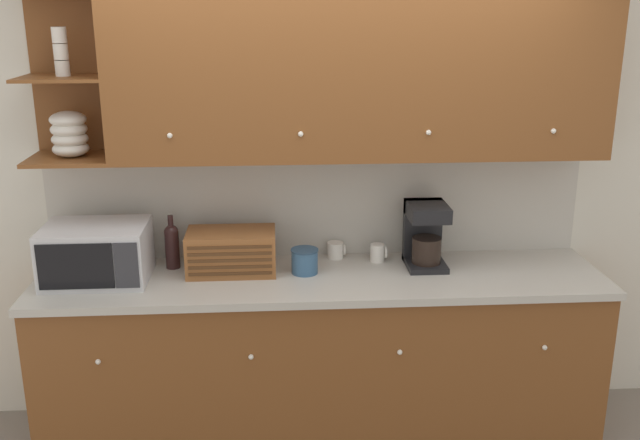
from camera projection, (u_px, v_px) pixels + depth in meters
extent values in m
plane|color=slate|center=(317.00, 400.00, 4.31)|extent=(24.00, 24.00, 0.00)
cube|color=beige|center=(317.00, 191.00, 3.96)|extent=(5.33, 0.06, 2.60)
cube|color=brown|center=(321.00, 359.00, 3.86)|extent=(2.93, 0.65, 0.90)
cube|color=#B7B2A8|center=(321.00, 279.00, 3.71)|extent=(2.95, 0.68, 0.04)
sphere|color=white|center=(98.00, 362.00, 3.42)|extent=(0.03, 0.03, 0.03)
sphere|color=white|center=(251.00, 357.00, 3.47)|extent=(0.03, 0.03, 0.03)
sphere|color=white|center=(400.00, 352.00, 3.51)|extent=(0.03, 0.03, 0.03)
sphere|color=white|center=(545.00, 348.00, 3.56)|extent=(0.03, 0.03, 0.03)
cube|color=#B7B2A8|center=(317.00, 203.00, 3.94)|extent=(2.93, 0.01, 0.60)
cube|color=brown|center=(361.00, 72.00, 3.57)|extent=(2.51, 0.37, 0.86)
cube|color=brown|center=(73.00, 71.00, 3.64)|extent=(0.42, 0.02, 0.86)
cube|color=brown|center=(72.00, 158.00, 3.60)|extent=(0.42, 0.37, 0.02)
cube|color=brown|center=(63.00, 78.00, 3.48)|extent=(0.42, 0.37, 0.02)
sphere|color=white|center=(170.00, 136.00, 3.41)|extent=(0.03, 0.03, 0.03)
sphere|color=white|center=(301.00, 134.00, 3.45)|extent=(0.03, 0.03, 0.03)
sphere|color=white|center=(429.00, 132.00, 3.49)|extent=(0.03, 0.03, 0.03)
sphere|color=white|center=(554.00, 131.00, 3.53)|extent=(0.03, 0.03, 0.03)
ellipsoid|color=silver|center=(71.00, 149.00, 3.58)|extent=(0.18, 0.18, 0.08)
ellipsoid|color=silver|center=(70.00, 139.00, 3.57)|extent=(0.18, 0.18, 0.08)
ellipsoid|color=silver|center=(69.00, 129.00, 3.56)|extent=(0.18, 0.18, 0.08)
ellipsoid|color=silver|center=(68.00, 119.00, 3.54)|extent=(0.18, 0.18, 0.08)
cylinder|color=silver|center=(63.00, 68.00, 3.47)|extent=(0.07, 0.07, 0.07)
cylinder|color=silver|center=(61.00, 52.00, 3.44)|extent=(0.07, 0.07, 0.08)
cylinder|color=silver|center=(59.00, 35.00, 3.42)|extent=(0.07, 0.07, 0.08)
cube|color=silver|center=(97.00, 253.00, 3.62)|extent=(0.52, 0.39, 0.29)
cube|color=black|center=(75.00, 267.00, 3.42)|extent=(0.36, 0.01, 0.23)
cube|color=#2D2D33|center=(126.00, 266.00, 3.44)|extent=(0.11, 0.01, 0.23)
cylinder|color=black|center=(172.00, 250.00, 3.79)|extent=(0.08, 0.08, 0.20)
sphere|color=black|center=(171.00, 232.00, 3.76)|extent=(0.08, 0.08, 0.08)
cylinder|color=black|center=(171.00, 222.00, 3.75)|extent=(0.03, 0.03, 0.07)
cube|color=brown|center=(231.00, 251.00, 3.74)|extent=(0.46, 0.27, 0.22)
cube|color=#4B2C16|center=(231.00, 274.00, 3.62)|extent=(0.42, 0.01, 0.02)
cube|color=#4B2C16|center=(230.00, 267.00, 3.61)|extent=(0.42, 0.01, 0.02)
cube|color=#4B2C16|center=(230.00, 261.00, 3.60)|extent=(0.42, 0.01, 0.02)
cube|color=#4B2C16|center=(230.00, 254.00, 3.59)|extent=(0.42, 0.01, 0.02)
cube|color=#4B2C16|center=(229.00, 247.00, 3.58)|extent=(0.42, 0.01, 0.02)
cylinder|color=#33567A|center=(305.00, 262.00, 3.73)|extent=(0.14, 0.14, 0.12)
cylinder|color=navy|center=(305.00, 250.00, 3.71)|extent=(0.15, 0.15, 0.01)
cylinder|color=silver|center=(335.00, 250.00, 3.95)|extent=(0.09, 0.09, 0.09)
torus|color=silver|center=(344.00, 250.00, 3.96)|extent=(0.01, 0.06, 0.06)
cylinder|color=silver|center=(377.00, 253.00, 3.90)|extent=(0.08, 0.08, 0.10)
torus|color=silver|center=(386.00, 252.00, 3.90)|extent=(0.01, 0.07, 0.07)
cube|color=black|center=(425.00, 264.00, 3.83)|extent=(0.21, 0.26, 0.03)
cylinder|color=black|center=(426.00, 250.00, 3.79)|extent=(0.15, 0.15, 0.14)
cube|color=black|center=(422.00, 230.00, 3.88)|extent=(0.21, 0.06, 0.35)
cube|color=black|center=(427.00, 211.00, 3.75)|extent=(0.21, 0.26, 0.08)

